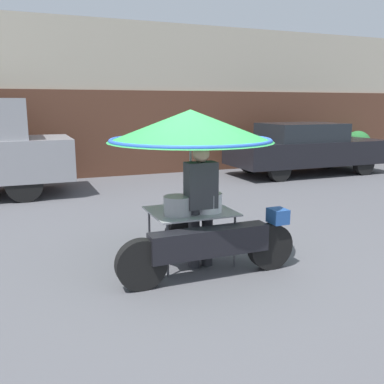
# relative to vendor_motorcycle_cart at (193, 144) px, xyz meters

# --- Properties ---
(ground_plane) EXTENTS (36.00, 36.00, 0.00)m
(ground_plane) POSITION_rel_vendor_motorcycle_cart_xyz_m (0.03, -0.40, -1.55)
(ground_plane) COLOR #56565B
(shopfront_building) EXTENTS (28.00, 2.06, 4.28)m
(shopfront_building) POSITION_rel_vendor_motorcycle_cart_xyz_m (0.03, 8.15, 0.58)
(shopfront_building) COLOR #B2A893
(shopfront_building) RESTS_ON ground
(vendor_motorcycle_cart) EXTENTS (2.23, 2.06, 1.96)m
(vendor_motorcycle_cart) POSITION_rel_vendor_motorcycle_cart_xyz_m (0.00, 0.00, 0.00)
(vendor_motorcycle_cart) COLOR black
(vendor_motorcycle_cart) RESTS_ON ground
(vendor_person) EXTENTS (0.38, 0.22, 1.54)m
(vendor_person) POSITION_rel_vendor_motorcycle_cart_xyz_m (0.05, -0.15, -0.69)
(vendor_person) COLOR #2D2D33
(vendor_person) RESTS_ON ground
(parked_car) EXTENTS (4.63, 1.83, 1.49)m
(parked_car) POSITION_rel_vendor_motorcycle_cart_xyz_m (5.75, 5.43, -0.78)
(parked_car) COLOR black
(parked_car) RESTS_ON ground
(potted_plant) EXTENTS (0.89, 0.89, 1.13)m
(potted_plant) POSITION_rel_vendor_motorcycle_cart_xyz_m (8.77, 6.60, -0.89)
(potted_plant) COLOR #2D2D33
(potted_plant) RESTS_ON ground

